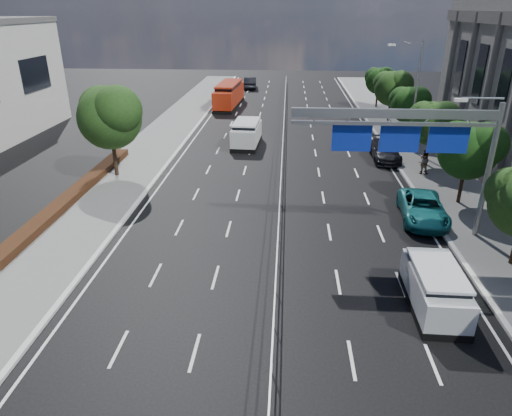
{
  "coord_description": "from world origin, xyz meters",
  "views": [
    {
      "loc": [
        0.28,
        -12.72,
        11.39
      ],
      "look_at": [
        -1.1,
        7.58,
        2.4
      ],
      "focal_mm": 32.0,
      "sensor_mm": 36.0,
      "label": 1
    }
  ],
  "objects_px": {
    "near_car_dark": "(250,83)",
    "silver_minivan": "(435,288)",
    "parked_car_teal": "(423,208)",
    "parked_car_dark": "(385,151)",
    "pedestrian_a": "(424,161)",
    "pedestrian_b": "(424,163)",
    "red_bus": "(229,94)",
    "overhead_gantry": "(416,134)",
    "near_car_silver": "(243,125)",
    "white_minivan": "(247,134)"
  },
  "relations": [
    {
      "from": "red_bus",
      "to": "parked_car_dark",
      "type": "height_order",
      "value": "red_bus"
    },
    {
      "from": "near_car_silver",
      "to": "near_car_dark",
      "type": "xyz_separation_m",
      "value": [
        -1.44,
        26.62,
        0.1
      ]
    },
    {
      "from": "near_car_silver",
      "to": "parked_car_teal",
      "type": "distance_m",
      "value": 22.93
    },
    {
      "from": "red_bus",
      "to": "near_car_dark",
      "type": "xyz_separation_m",
      "value": [
        1.52,
        13.86,
        -0.68
      ]
    },
    {
      "from": "near_car_dark",
      "to": "silver_minivan",
      "type": "bearing_deg",
      "value": 99.11
    },
    {
      "from": "white_minivan",
      "to": "parked_car_teal",
      "type": "bearing_deg",
      "value": -48.96
    },
    {
      "from": "pedestrian_b",
      "to": "white_minivan",
      "type": "bearing_deg",
      "value": -11.15
    },
    {
      "from": "parked_car_teal",
      "to": "pedestrian_a",
      "type": "relative_size",
      "value": 3.07
    },
    {
      "from": "white_minivan",
      "to": "red_bus",
      "type": "distance_m",
      "value": 17.7
    },
    {
      "from": "white_minivan",
      "to": "pedestrian_b",
      "type": "bearing_deg",
      "value": -24.31
    },
    {
      "from": "white_minivan",
      "to": "parked_car_dark",
      "type": "relative_size",
      "value": 1.02
    },
    {
      "from": "parked_car_teal",
      "to": "parked_car_dark",
      "type": "relative_size",
      "value": 1.03
    },
    {
      "from": "overhead_gantry",
      "to": "parked_car_teal",
      "type": "distance_m",
      "value": 5.48
    },
    {
      "from": "red_bus",
      "to": "near_car_silver",
      "type": "xyz_separation_m",
      "value": [
        2.97,
        -12.76,
        -0.78
      ]
    },
    {
      "from": "pedestrian_a",
      "to": "pedestrian_b",
      "type": "bearing_deg",
      "value": 51.51
    },
    {
      "from": "red_bus",
      "to": "parked_car_dark",
      "type": "distance_m",
      "value": 25.65
    },
    {
      "from": "overhead_gantry",
      "to": "pedestrian_b",
      "type": "xyz_separation_m",
      "value": [
        3.62,
        9.71,
        -4.66
      ]
    },
    {
      "from": "near_car_silver",
      "to": "silver_minivan",
      "type": "relative_size",
      "value": 0.96
    },
    {
      "from": "parked_car_dark",
      "to": "near_car_dark",
      "type": "bearing_deg",
      "value": 112.9
    },
    {
      "from": "overhead_gantry",
      "to": "red_bus",
      "type": "relative_size",
      "value": 1.04
    },
    {
      "from": "parked_car_teal",
      "to": "parked_car_dark",
      "type": "xyz_separation_m",
      "value": [
        0.0,
        11.51,
        0.01
      ]
    },
    {
      "from": "silver_minivan",
      "to": "parked_car_teal",
      "type": "relative_size",
      "value": 0.85
    },
    {
      "from": "silver_minivan",
      "to": "parked_car_dark",
      "type": "distance_m",
      "value": 20.2
    },
    {
      "from": "silver_minivan",
      "to": "parked_car_teal",
      "type": "bearing_deg",
      "value": 79.18
    },
    {
      "from": "overhead_gantry",
      "to": "pedestrian_a",
      "type": "bearing_deg",
      "value": 69.66
    },
    {
      "from": "red_bus",
      "to": "pedestrian_a",
      "type": "relative_size",
      "value": 5.77
    },
    {
      "from": "near_car_dark",
      "to": "white_minivan",
      "type": "bearing_deg",
      "value": 90.77
    },
    {
      "from": "near_car_dark",
      "to": "silver_minivan",
      "type": "relative_size",
      "value": 1.14
    },
    {
      "from": "near_car_dark",
      "to": "pedestrian_a",
      "type": "bearing_deg",
      "value": 109.58
    },
    {
      "from": "white_minivan",
      "to": "near_car_silver",
      "type": "bearing_deg",
      "value": 102.08
    },
    {
      "from": "near_car_dark",
      "to": "pedestrian_b",
      "type": "xyz_separation_m",
      "value": [
        15.77,
        -38.23,
        0.11
      ]
    },
    {
      "from": "white_minivan",
      "to": "pedestrian_b",
      "type": "height_order",
      "value": "white_minivan"
    },
    {
      "from": "red_bus",
      "to": "near_car_dark",
      "type": "distance_m",
      "value": 13.96
    },
    {
      "from": "parked_car_dark",
      "to": "pedestrian_a",
      "type": "height_order",
      "value": "pedestrian_a"
    },
    {
      "from": "near_car_silver",
      "to": "pedestrian_a",
      "type": "relative_size",
      "value": 2.53
    },
    {
      "from": "pedestrian_b",
      "to": "near_car_dark",
      "type": "bearing_deg",
      "value": -51.32
    },
    {
      "from": "white_minivan",
      "to": "overhead_gantry",
      "type": "bearing_deg",
      "value": -56.11
    },
    {
      "from": "overhead_gantry",
      "to": "silver_minivan",
      "type": "xyz_separation_m",
      "value": [
        -0.24,
        -6.66,
        -4.7
      ]
    },
    {
      "from": "near_car_dark",
      "to": "parked_car_teal",
      "type": "xyz_separation_m",
      "value": [
        13.71,
        -45.99,
        -0.11
      ]
    },
    {
      "from": "white_minivan",
      "to": "pedestrian_b",
      "type": "distance_m",
      "value": 15.33
    },
    {
      "from": "red_bus",
      "to": "near_car_dark",
      "type": "bearing_deg",
      "value": 87.2
    },
    {
      "from": "parked_car_teal",
      "to": "overhead_gantry",
      "type": "bearing_deg",
      "value": -123.34
    },
    {
      "from": "overhead_gantry",
      "to": "near_car_dark",
      "type": "relative_size",
      "value": 2.02
    },
    {
      "from": "silver_minivan",
      "to": "parked_car_teal",
      "type": "xyz_separation_m",
      "value": [
        1.8,
        8.61,
        -0.18
      ]
    },
    {
      "from": "near_car_dark",
      "to": "overhead_gantry",
      "type": "bearing_deg",
      "value": 101.02
    },
    {
      "from": "pedestrian_a",
      "to": "pedestrian_b",
      "type": "distance_m",
      "value": 0.4
    },
    {
      "from": "overhead_gantry",
      "to": "red_bus",
      "type": "xyz_separation_m",
      "value": [
        -13.67,
        34.08,
        -4.1
      ]
    },
    {
      "from": "near_car_silver",
      "to": "parked_car_teal",
      "type": "relative_size",
      "value": 0.82
    },
    {
      "from": "pedestrian_b",
      "to": "red_bus",
      "type": "bearing_deg",
      "value": -38.37
    },
    {
      "from": "parked_car_teal",
      "to": "pedestrian_b",
      "type": "distance_m",
      "value": 8.03
    }
  ]
}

